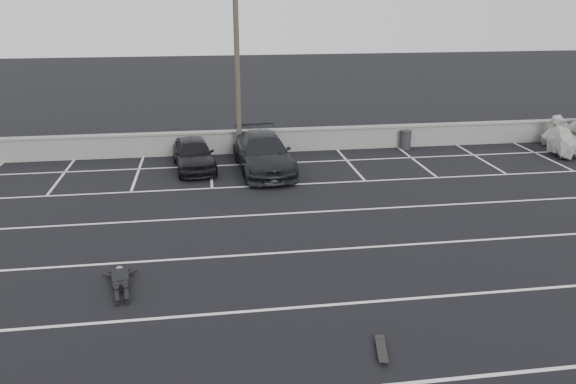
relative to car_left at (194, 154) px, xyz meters
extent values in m
plane|color=black|center=(2.68, -11.65, -0.67)|extent=(120.00, 120.00, 0.00)
cube|color=gray|center=(2.68, 2.35, -0.17)|extent=(50.00, 0.35, 1.00)
cube|color=gray|center=(2.68, 2.35, 0.35)|extent=(50.00, 0.45, 0.08)
cube|color=silver|center=(2.68, -11.65, -0.66)|extent=(36.00, 0.10, 0.01)
cube|color=silver|center=(2.68, -8.65, -0.66)|extent=(36.00, 0.10, 0.01)
cube|color=silver|center=(2.68, -5.65, -0.66)|extent=(36.00, 0.10, 0.01)
cube|color=silver|center=(2.68, -2.65, -0.66)|extent=(36.00, 0.10, 0.01)
cube|color=silver|center=(2.68, 0.35, -0.66)|extent=(36.00, 0.10, 0.01)
cube|color=silver|center=(-5.32, -0.15, -0.66)|extent=(0.10, 5.00, 0.01)
cube|color=silver|center=(-2.32, -0.15, -0.66)|extent=(0.10, 5.00, 0.01)
cube|color=silver|center=(0.68, -0.15, -0.66)|extent=(0.10, 5.00, 0.01)
cube|color=silver|center=(3.68, -0.15, -0.66)|extent=(0.10, 5.00, 0.01)
cube|color=silver|center=(6.68, -0.15, -0.66)|extent=(0.10, 5.00, 0.01)
cube|color=silver|center=(9.68, -0.15, -0.66)|extent=(0.10, 5.00, 0.01)
cube|color=silver|center=(12.68, -0.15, -0.66)|extent=(0.10, 5.00, 0.01)
cube|color=silver|center=(15.68, -0.15, -0.66)|extent=(0.10, 5.00, 0.01)
imported|color=black|center=(0.00, 0.00, 0.00)|extent=(2.03, 4.07, 1.33)
imported|color=black|center=(2.87, -0.64, 0.09)|extent=(2.43, 5.32, 1.51)
cylinder|color=#4C4238|center=(2.02, 1.55, 3.68)|extent=(0.23, 0.23, 8.69)
cylinder|color=#2A2A2D|center=(9.95, 1.95, -0.25)|extent=(0.63, 0.63, 0.83)
cylinder|color=#2A2A2D|center=(9.95, 1.95, 0.18)|extent=(0.70, 0.70, 0.05)
cube|color=black|center=(3.90, -13.66, -0.58)|extent=(0.35, 0.79, 0.02)
cube|color=#2A2A2D|center=(3.95, -13.40, -0.62)|extent=(0.16, 0.08, 0.04)
cube|color=#2A2A2D|center=(3.85, -13.91, -0.62)|extent=(0.16, 0.08, 0.04)
cylinder|color=black|center=(3.86, -13.39, -0.64)|extent=(0.04, 0.06, 0.06)
cylinder|color=black|center=(4.05, -13.42, -0.64)|extent=(0.04, 0.06, 0.06)
cylinder|color=black|center=(3.76, -13.89, -0.64)|extent=(0.04, 0.06, 0.06)
cylinder|color=black|center=(3.94, -13.93, -0.64)|extent=(0.04, 0.06, 0.06)
camera|label=1|loc=(0.58, -23.00, 6.23)|focal=35.00mm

